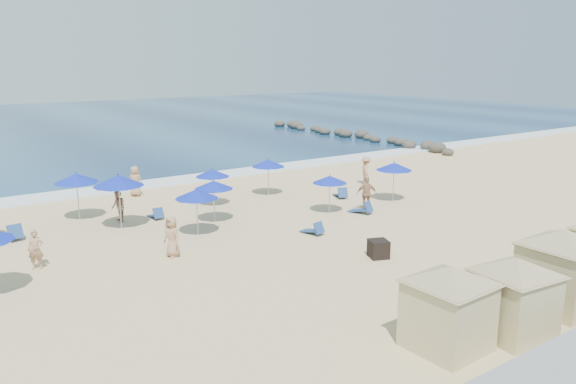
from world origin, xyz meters
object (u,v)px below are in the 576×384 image
(beachgoer_2, at_px, (367,194))
(beachgoer_3, at_px, (366,171))
(trash_bin, at_px, (378,249))
(cabana_1, at_px, (515,287))
(cabana_0, at_px, (449,297))
(beachgoer_0, at_px, (36,250))
(umbrella_5, at_px, (196,194))
(umbrella_3, at_px, (118,181))
(umbrella_9, at_px, (394,166))
(rock_jetty, at_px, (351,135))
(beachgoer_1, at_px, (118,206))
(umbrella_7, at_px, (330,179))
(umbrella_2, at_px, (76,178))
(beachgoer_4, at_px, (135,181))
(beachgoer_5, at_px, (172,236))
(cabana_2, at_px, (562,259))
(umbrella_8, at_px, (268,163))
(umbrella_6, at_px, (212,173))
(umbrella_4, at_px, (214,185))

(beachgoer_2, xyz_separation_m, beachgoer_3, (4.32, 4.71, 0.01))
(trash_bin, relative_size, cabana_1, 0.18)
(cabana_0, xyz_separation_m, beachgoer_0, (-7.93, 12.99, -0.73))
(umbrella_5, bearing_deg, umbrella_3, 129.32)
(trash_bin, height_order, umbrella_5, umbrella_5)
(cabana_0, height_order, umbrella_9, cabana_0)
(beachgoer_3, bearing_deg, umbrella_3, 123.98)
(rock_jetty, distance_m, beachgoer_1, 34.41)
(trash_bin, height_order, umbrella_7, umbrella_7)
(umbrella_2, relative_size, beachgoer_0, 1.58)
(beachgoer_4, distance_m, beachgoer_5, 11.33)
(beachgoer_2, bearing_deg, cabana_1, 96.12)
(cabana_2, distance_m, umbrella_3, 18.77)
(cabana_1, height_order, beachgoer_3, cabana_1)
(umbrella_5, xyz_separation_m, beachgoer_0, (-6.93, -0.32, -1.16))
(beachgoer_1, bearing_deg, beachgoer_4, 156.36)
(cabana_0, bearing_deg, rock_jetty, 51.97)
(umbrella_8, bearing_deg, umbrella_7, -85.46)
(umbrella_8, relative_size, beachgoer_5, 1.31)
(rock_jetty, relative_size, umbrella_2, 10.84)
(cabana_2, relative_size, beachgoer_4, 2.57)
(umbrella_3, height_order, beachgoer_5, umbrella_3)
(umbrella_6, xyz_separation_m, beachgoer_0, (-10.00, -4.66, -1.06))
(beachgoer_0, height_order, beachgoer_2, beachgoer_2)
(cabana_1, xyz_separation_m, umbrella_2, (-6.87, 19.64, 0.65))
(beachgoer_1, relative_size, beachgoer_4, 0.89)
(beachgoer_4, bearing_deg, beachgoer_1, 107.55)
(cabana_1, xyz_separation_m, cabana_2, (2.87, 0.23, 0.17))
(umbrella_5, xyz_separation_m, umbrella_9, (11.91, -0.56, 0.06))
(umbrella_2, distance_m, umbrella_4, 6.85)
(cabana_1, distance_m, umbrella_7, 14.07)
(umbrella_3, xyz_separation_m, umbrella_6, (5.57, 1.29, -0.48))
(cabana_0, distance_m, umbrella_9, 16.78)
(umbrella_5, height_order, beachgoer_2, umbrella_5)
(beachgoer_4, relative_size, beachgoer_5, 1.06)
(umbrella_9, xyz_separation_m, beachgoer_2, (-2.65, -0.65, -1.08))
(umbrella_7, bearing_deg, umbrella_2, 150.68)
(umbrella_7, bearing_deg, beachgoer_3, 32.28)
(cabana_0, height_order, cabana_2, cabana_2)
(rock_jetty, bearing_deg, umbrella_6, -146.09)
(beachgoer_1, relative_size, beachgoer_2, 0.87)
(umbrella_5, bearing_deg, cabana_2, -66.11)
(cabana_0, xyz_separation_m, umbrella_2, (-4.70, 19.07, 0.63))
(rock_jetty, distance_m, umbrella_8, 26.49)
(umbrella_4, height_order, beachgoer_5, umbrella_4)
(umbrella_4, xyz_separation_m, beachgoer_5, (-3.74, -3.43, -1.05))
(beachgoer_2, bearing_deg, beachgoer_0, 28.64)
(umbrella_6, bearing_deg, umbrella_3, -167.00)
(beachgoer_3, bearing_deg, umbrella_7, 154.70)
(umbrella_2, xyz_separation_m, beachgoer_5, (1.59, -7.72, -1.29))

